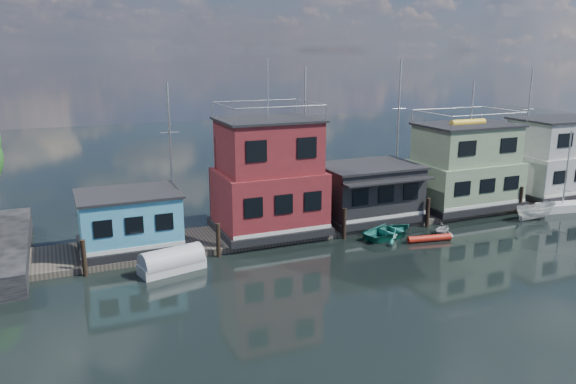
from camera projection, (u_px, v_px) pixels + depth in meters
name	position (u px, v px, depth m)	size (l,w,h in m)	color
ground	(481.00, 278.00, 32.32)	(160.00, 160.00, 0.00)	black
dock	(372.00, 219.00, 42.99)	(48.00, 5.00, 0.40)	#595147
houseboat_blue	(130.00, 221.00, 35.68)	(6.40, 4.90, 3.66)	black
houseboat_red	(268.00, 179.00, 38.81)	(7.40, 5.90, 11.86)	black
houseboat_dark	(368.00, 191.00, 42.24)	(7.40, 6.10, 4.06)	black
houseboat_green	(464.00, 167.00, 45.38)	(8.40, 5.90, 7.03)	black
houseboat_white	(556.00, 158.00, 49.17)	(8.40, 5.90, 6.66)	black
pilings	(389.00, 218.00, 40.14)	(42.28, 0.28, 2.20)	#2D2116
background_masts	(386.00, 135.00, 48.83)	(36.40, 0.16, 12.00)	silver
dinghy_teal	(390.00, 231.00, 39.23)	(2.98, 4.18, 0.87)	#238376
tarp_runabout	(172.00, 262.00, 33.14)	(4.07, 2.35, 1.55)	silver
day_sailer	(562.00, 206.00, 45.67)	(4.34, 2.04, 6.57)	silver
dinghy_white	(442.00, 229.00, 39.59)	(1.61, 1.86, 0.98)	beige
red_kayak	(429.00, 238.00, 38.39)	(0.46, 0.46, 3.15)	red
motorboat	(535.00, 211.00, 43.24)	(1.31, 3.48, 1.34)	white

